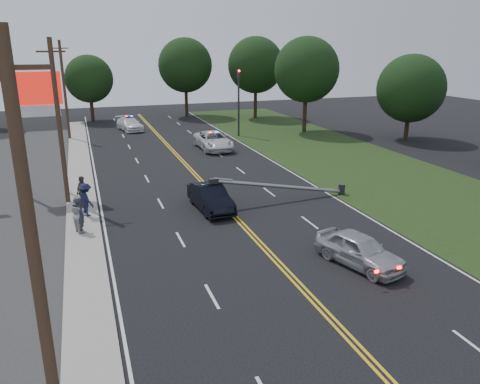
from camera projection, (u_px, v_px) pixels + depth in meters
name	position (u px, v px, depth m)	size (l,w,h in m)	color
ground	(277.00, 262.00, 21.60)	(120.00, 120.00, 0.00)	black
sidewalk	(82.00, 211.00, 28.00)	(1.80, 70.00, 0.12)	#9B968C
grass_verge	(391.00, 179.00, 34.78)	(12.00, 80.00, 0.01)	black
centerline_yellow	(217.00, 197.00, 30.61)	(0.36, 80.00, 0.00)	gold
pylon_sign	(36.00, 105.00, 29.16)	(3.20, 0.35, 8.00)	gray
traffic_signal	(239.00, 97.00, 49.93)	(0.28, 0.41, 7.05)	#2D2D30
fallen_streetlight	(288.00, 187.00, 29.83)	(9.36, 0.44, 1.91)	#2D2D30
utility_pole_near	(36.00, 266.00, 10.00)	(1.60, 0.28, 10.00)	#382619
utility_pole_mid	(59.00, 123.00, 28.03)	(1.60, 0.28, 10.00)	#382619
utility_pole_far	(65.00, 90.00, 47.87)	(1.60, 0.28, 10.00)	#382619
tree_6	(89.00, 79.00, 59.35)	(5.99, 5.99, 8.35)	black
tree_7	(185.00, 65.00, 63.05)	(7.25, 7.25, 10.48)	black
tree_8	(256.00, 65.00, 61.72)	(7.36, 7.36, 10.62)	black
tree_9	(307.00, 70.00, 51.45)	(7.15, 7.15, 10.47)	black
tree_13	(411.00, 89.00, 47.55)	(6.86, 6.86, 8.71)	black
crashed_sedan	(211.00, 197.00, 28.21)	(1.63, 4.67, 1.54)	black
waiting_sedan	(360.00, 250.00, 21.08)	(1.77, 4.39, 1.50)	#ADAFB6
emergency_a	(213.00, 141.00, 44.47)	(2.74, 5.95, 1.65)	silver
emergency_b	(130.00, 124.00, 54.17)	(2.08, 5.10, 1.48)	white
bystander_a	(80.00, 215.00, 24.49)	(0.70, 0.46, 1.91)	#292A32
bystander_b	(79.00, 214.00, 24.57)	(0.95, 0.74, 1.96)	#ADADB2
bystander_c	(86.00, 200.00, 26.79)	(1.26, 0.72, 1.94)	#171A3B
bystander_d	(82.00, 192.00, 28.24)	(1.14, 0.47, 1.94)	#554644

